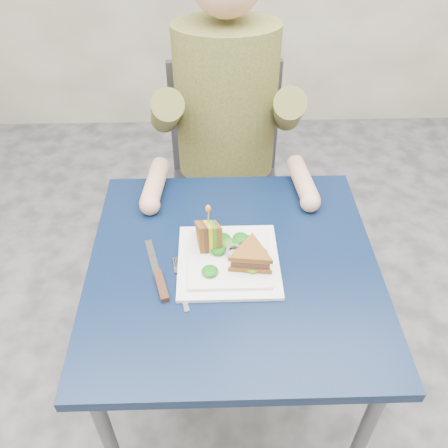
{
  "coord_description": "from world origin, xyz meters",
  "views": [
    {
      "loc": [
        -0.05,
        -0.84,
        1.63
      ],
      "look_at": [
        -0.02,
        0.05,
        0.82
      ],
      "focal_mm": 38.0,
      "sensor_mm": 36.0,
      "label": 1
    }
  ],
  "objects_px": {
    "chair": "(225,167)",
    "sandwich_flat": "(251,257)",
    "sandwich_upright": "(209,236)",
    "diner": "(226,93)",
    "knife": "(160,280)",
    "plate": "(228,260)",
    "fork": "(181,284)",
    "table": "(233,284)"
  },
  "relations": [
    {
      "from": "plate",
      "to": "sandwich_flat",
      "type": "xyz_separation_m",
      "value": [
        0.05,
        -0.02,
        0.04
      ]
    },
    {
      "from": "plate",
      "to": "sandwich_upright",
      "type": "height_order",
      "value": "sandwich_upright"
    },
    {
      "from": "diner",
      "to": "fork",
      "type": "relative_size",
      "value": 4.17
    },
    {
      "from": "sandwich_upright",
      "to": "diner",
      "type": "bearing_deg",
      "value": 83.41
    },
    {
      "from": "table",
      "to": "plate",
      "type": "xyz_separation_m",
      "value": [
        -0.01,
        0.0,
        0.09
      ]
    },
    {
      "from": "table",
      "to": "chair",
      "type": "bearing_deg",
      "value": 90.0
    },
    {
      "from": "diner",
      "to": "fork",
      "type": "xyz_separation_m",
      "value": [
        -0.13,
        -0.66,
        -0.18
      ]
    },
    {
      "from": "plate",
      "to": "fork",
      "type": "bearing_deg",
      "value": -148.7
    },
    {
      "from": "chair",
      "to": "sandwich_upright",
      "type": "xyz_separation_m",
      "value": [
        -0.06,
        -0.65,
        0.24
      ]
    },
    {
      "from": "chair",
      "to": "fork",
      "type": "bearing_deg",
      "value": -99.81
    },
    {
      "from": "fork",
      "to": "knife",
      "type": "relative_size",
      "value": 0.82
    },
    {
      "from": "plate",
      "to": "knife",
      "type": "bearing_deg",
      "value": -160.84
    },
    {
      "from": "sandwich_upright",
      "to": "knife",
      "type": "height_order",
      "value": "sandwich_upright"
    },
    {
      "from": "chair",
      "to": "diner",
      "type": "relative_size",
      "value": 1.25
    },
    {
      "from": "chair",
      "to": "sandwich_flat",
      "type": "relative_size",
      "value": 6.61
    },
    {
      "from": "diner",
      "to": "sandwich_upright",
      "type": "relative_size",
      "value": 5.93
    },
    {
      "from": "sandwich_upright",
      "to": "knife",
      "type": "xyz_separation_m",
      "value": [
        -0.12,
        -0.11,
        -0.05
      ]
    },
    {
      "from": "knife",
      "to": "table",
      "type": "bearing_deg",
      "value": 16.98
    },
    {
      "from": "chair",
      "to": "plate",
      "type": "height_order",
      "value": "chair"
    },
    {
      "from": "table",
      "to": "plate",
      "type": "relative_size",
      "value": 2.88
    },
    {
      "from": "table",
      "to": "sandwich_upright",
      "type": "xyz_separation_m",
      "value": [
        -0.06,
        0.05,
        0.13
      ]
    },
    {
      "from": "sandwich_upright",
      "to": "fork",
      "type": "distance_m",
      "value": 0.15
    },
    {
      "from": "sandwich_flat",
      "to": "knife",
      "type": "height_order",
      "value": "sandwich_flat"
    },
    {
      "from": "plate",
      "to": "knife",
      "type": "height_order",
      "value": "plate"
    },
    {
      "from": "plate",
      "to": "sandwich_flat",
      "type": "bearing_deg",
      "value": -24.44
    },
    {
      "from": "table",
      "to": "chair",
      "type": "relative_size",
      "value": 0.81
    },
    {
      "from": "sandwich_flat",
      "to": "sandwich_upright",
      "type": "distance_m",
      "value": 0.13
    },
    {
      "from": "fork",
      "to": "plate",
      "type": "bearing_deg",
      "value": 31.3
    },
    {
      "from": "plate",
      "to": "table",
      "type": "bearing_deg",
      "value": -14.81
    },
    {
      "from": "chair",
      "to": "knife",
      "type": "xyz_separation_m",
      "value": [
        -0.19,
        -0.76,
        0.2
      ]
    },
    {
      "from": "diner",
      "to": "sandwich_flat",
      "type": "height_order",
      "value": "diner"
    },
    {
      "from": "plate",
      "to": "fork",
      "type": "height_order",
      "value": "plate"
    },
    {
      "from": "table",
      "to": "sandwich_upright",
      "type": "relative_size",
      "value": 5.97
    },
    {
      "from": "chair",
      "to": "diner",
      "type": "bearing_deg",
      "value": -90.0
    },
    {
      "from": "table",
      "to": "diner",
      "type": "height_order",
      "value": "diner"
    },
    {
      "from": "table",
      "to": "plate",
      "type": "height_order",
      "value": "plate"
    },
    {
      "from": "table",
      "to": "fork",
      "type": "distance_m",
      "value": 0.17
    },
    {
      "from": "table",
      "to": "diner",
      "type": "distance_m",
      "value": 0.64
    },
    {
      "from": "sandwich_flat",
      "to": "sandwich_upright",
      "type": "relative_size",
      "value": 1.12
    },
    {
      "from": "sandwich_upright",
      "to": "knife",
      "type": "relative_size",
      "value": 0.58
    },
    {
      "from": "chair",
      "to": "knife",
      "type": "bearing_deg",
      "value": -103.87
    },
    {
      "from": "chair",
      "to": "sandwich_upright",
      "type": "bearing_deg",
      "value": -95.46
    }
  ]
}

